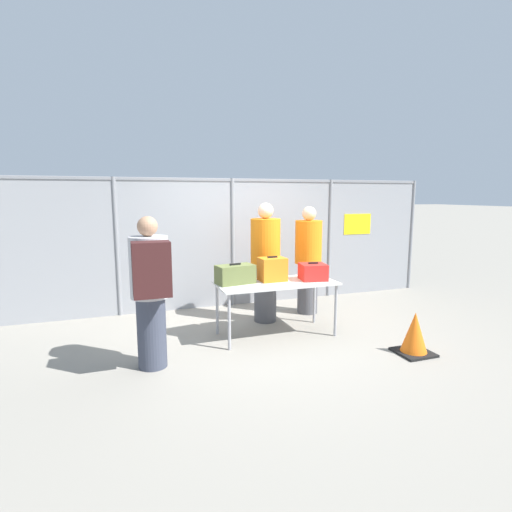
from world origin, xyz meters
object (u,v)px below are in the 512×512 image
Objects in this scene: suitcase_olive at (235,274)px; security_worker_near at (265,261)px; suitcase_red at (313,272)px; traveler_hooded at (150,287)px; traffic_cone at (414,335)px; security_worker_far at (308,259)px; inspection_table at (276,287)px; suitcase_orange at (272,269)px; utility_trailer at (257,264)px.

suitcase_olive is 0.30× the size of security_worker_near.
security_worker_near is at bearing 124.83° from suitcase_red.
suitcase_red is 2.36m from traveler_hooded.
traveler_hooded is 3.25m from traffic_cone.
security_worker_far is (2.65, 1.39, -0.04)m from traveler_hooded.
suitcase_orange reaches higher than inspection_table.
traffic_cone is at bearing 76.34° from security_worker_far.
traveler_hooded is at bearing -124.32° from utility_trailer.
suitcase_orange is 0.21× the size of traveler_hooded.
security_worker_far is at bearing 41.37° from traveler_hooded.
traveler_hooded reaches higher than utility_trailer.
traveler_hooded reaches higher than suitcase_orange.
utility_trailer reaches higher than traffic_cone.
traveler_hooded is 0.46× the size of utility_trailer.
traffic_cone is (1.37, -1.20, -0.46)m from inspection_table.
traveler_hooded is at bearing -150.29° from suitcase_olive.
traffic_cone is at bearing -41.20° from inspection_table.
suitcase_red is 0.83m from security_worker_near.
traffic_cone is at bearing 2.08° from traveler_hooded.
security_worker_far is at bearing 26.06° from suitcase_olive.
suitcase_olive is 1.49× the size of suitcase_orange.
security_worker_near reaches higher than security_worker_far.
traveler_hooded is (-1.18, -0.67, 0.06)m from suitcase_olive.
inspection_table is 0.93× the size of security_worker_far.
traffic_cone is (0.46, -2.03, -0.67)m from security_worker_far.
security_worker_near reaches higher than suitcase_red.
inspection_table is 0.25m from suitcase_orange.
traveler_hooded reaches higher than traffic_cone.
utility_trailer is at bearing 69.34° from traveler_hooded.
security_worker_near is 2.36m from traffic_cone.
suitcase_red is at bearing -2.48° from inspection_table.
security_worker_far is 0.47× the size of utility_trailer.
security_worker_near is 0.85m from security_worker_far.
suitcase_red is at bearing 124.72° from traffic_cone.
inspection_table is at bearing 177.52° from suitcase_red.
security_worker_far is at bearing 102.73° from traffic_cone.
suitcase_orange is 0.55m from security_worker_near.
suitcase_orange is at bearing 136.60° from traffic_cone.
suitcase_red reaches higher than utility_trailer.
traveler_hooded is 0.98× the size of security_worker_far.
inspection_table reaches higher than traffic_cone.
suitcase_olive is at bearing 43.37° from traveler_hooded.
traffic_cone is at bearing -55.28° from suitcase_red.
suitcase_olive is 0.32× the size of traveler_hooded.
suitcase_olive is at bearing 168.77° from inspection_table.
security_worker_far is at bearing 42.35° from inspection_table.
traveler_hooded is 3.00m from security_worker_far.
security_worker_near is at bearing 82.47° from inspection_table.
utility_trailer is (0.35, 3.34, -0.46)m from suitcase_red.
suitcase_orange is (0.55, -0.00, 0.04)m from suitcase_olive.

